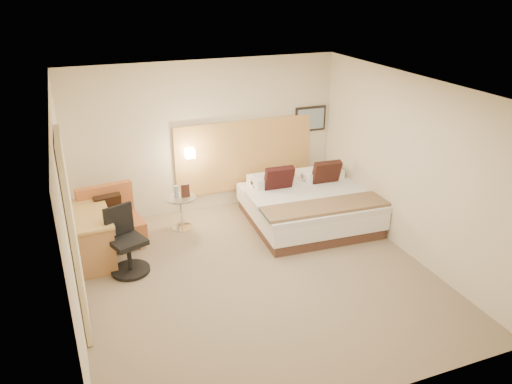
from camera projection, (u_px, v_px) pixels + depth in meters
name	position (u px, v px, depth m)	size (l,w,h in m)	color
floor	(258.00, 277.00, 7.16)	(4.80, 5.00, 0.02)	#786750
ceiling	(258.00, 87.00, 6.08)	(4.80, 5.00, 0.02)	white
wall_back	(206.00, 138.00, 8.77)	(4.80, 0.02, 2.70)	beige
wall_front	(360.00, 292.00, 4.47)	(4.80, 0.02, 2.70)	beige
wall_left	(67.00, 219.00, 5.83)	(0.02, 5.00, 2.70)	beige
wall_right	(409.00, 167.00, 7.42)	(0.02, 5.00, 2.70)	beige
headboard_panel	(245.00, 155.00, 9.13)	(2.60, 0.04, 1.30)	tan
art_frame	(310.00, 119.00, 9.36)	(0.62, 0.03, 0.47)	black
art_canvas	(311.00, 119.00, 9.34)	(0.54, 0.01, 0.39)	#758DA2
lamp_arm	(189.00, 152.00, 8.66)	(0.02, 0.02, 0.12)	white
lamp_shade	(190.00, 153.00, 8.61)	(0.15, 0.15, 0.15)	#FFEDC6
curtain	(74.00, 237.00, 5.68)	(0.06, 0.90, 2.42)	beige
bottle_a	(176.00, 192.00, 8.26)	(0.06, 0.06, 0.21)	#87A6D1
menu_folder	(185.00, 191.00, 8.27)	(0.13, 0.05, 0.23)	#3A1E17
bed	(308.00, 205.00, 8.61)	(2.14, 2.09, 1.00)	#492E24
lounge_chair	(111.00, 223.00, 7.89)	(0.98, 0.89, 0.93)	tan
side_table	(181.00, 211.00, 8.40)	(0.52, 0.52, 0.57)	silver
desk	(92.00, 223.00, 7.39)	(0.61, 1.24, 0.76)	#B78F47
desk_chair	(126.00, 246.00, 7.13)	(0.72, 0.72, 0.98)	black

